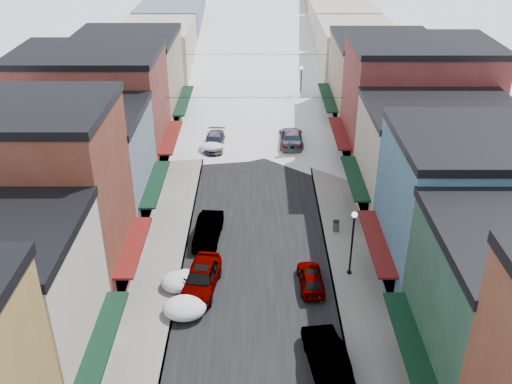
{
  "coord_description": "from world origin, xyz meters",
  "views": [
    {
      "loc": [
        0.03,
        -9.14,
        22.95
      ],
      "look_at": [
        0.0,
        28.98,
        2.49
      ],
      "focal_mm": 40.0,
      "sensor_mm": 36.0,
      "label": 1
    }
  ],
  "objects_px": {
    "car_silver_sedan": "(201,278)",
    "streetlamp_near": "(353,235)",
    "trash_can": "(336,226)",
    "car_dark_hatch": "(208,230)",
    "car_green_sedan": "(327,357)"
  },
  "relations": [
    {
      "from": "car_silver_sedan",
      "to": "streetlamp_near",
      "type": "distance_m",
      "value": 10.11
    },
    {
      "from": "car_silver_sedan",
      "to": "trash_can",
      "type": "bearing_deg",
      "value": 43.27
    },
    {
      "from": "car_dark_hatch",
      "to": "streetlamp_near",
      "type": "distance_m",
      "value": 10.93
    },
    {
      "from": "car_dark_hatch",
      "to": "streetlamp_near",
      "type": "bearing_deg",
      "value": -19.38
    },
    {
      "from": "streetlamp_near",
      "to": "car_dark_hatch",
      "type": "bearing_deg",
      "value": 155.85
    },
    {
      "from": "car_green_sedan",
      "to": "streetlamp_near",
      "type": "distance_m",
      "value": 9.09
    },
    {
      "from": "car_silver_sedan",
      "to": "trash_can",
      "type": "relative_size",
      "value": 5.9
    },
    {
      "from": "car_green_sedan",
      "to": "streetlamp_near",
      "type": "xyz_separation_m",
      "value": [
        2.45,
        8.46,
        2.27
      ]
    },
    {
      "from": "car_dark_hatch",
      "to": "car_green_sedan",
      "type": "distance_m",
      "value": 14.75
    },
    {
      "from": "car_silver_sedan",
      "to": "car_dark_hatch",
      "type": "relative_size",
      "value": 1.05
    },
    {
      "from": "car_silver_sedan",
      "to": "trash_can",
      "type": "xyz_separation_m",
      "value": [
        9.49,
        6.78,
        -0.27
      ]
    },
    {
      "from": "car_silver_sedan",
      "to": "car_dark_hatch",
      "type": "distance_m",
      "value": 5.87
    },
    {
      "from": "car_silver_sedan",
      "to": "streetlamp_near",
      "type": "relative_size",
      "value": 1.07
    },
    {
      "from": "trash_can",
      "to": "streetlamp_near",
      "type": "xyz_separation_m",
      "value": [
        0.26,
        -5.28,
        2.54
      ]
    },
    {
      "from": "car_silver_sedan",
      "to": "car_green_sedan",
      "type": "bearing_deg",
      "value": -35.95
    }
  ]
}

